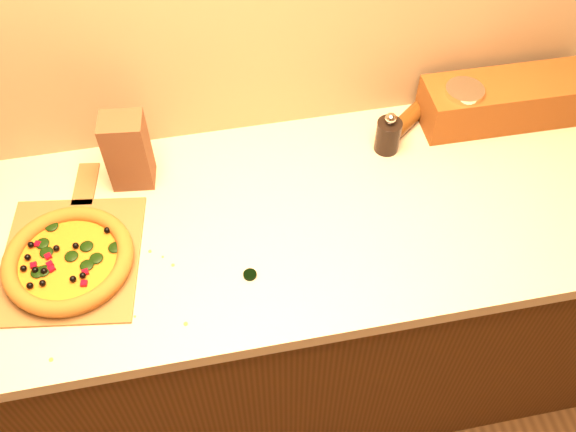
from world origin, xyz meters
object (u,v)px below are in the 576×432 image
object	(u,v)px
pizza	(68,260)
rolling_pin	(414,114)
pepper_grinder	(388,135)
coffee_canister	(460,108)
pizza_peel	(72,253)

from	to	relation	value
pizza	rolling_pin	distance (m)	0.98
pepper_grinder	coffee_canister	world-z (taller)	coffee_canister
coffee_canister	rolling_pin	bearing A→B (deg)	152.59
pizza_peel	pizza	bearing A→B (deg)	-84.98
rolling_pin	coffee_canister	bearing A→B (deg)	-27.41
pepper_grinder	coffee_canister	distance (m)	0.21
pizza_peel	pepper_grinder	distance (m)	0.84
pizza	rolling_pin	xyz separation A→B (m)	(0.93, 0.32, -0.00)
pizza_peel	pizza	distance (m)	0.04
pepper_grinder	pizza	bearing A→B (deg)	-164.76
pizza	pepper_grinder	size ratio (longest dim) A/B	2.40
rolling_pin	coffee_canister	world-z (taller)	coffee_canister
pizza	coffee_canister	xyz separation A→B (m)	(1.03, 0.26, 0.05)
pizza_peel	pizza	size ratio (longest dim) A/B	1.67
pizza	pepper_grinder	world-z (taller)	pepper_grinder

